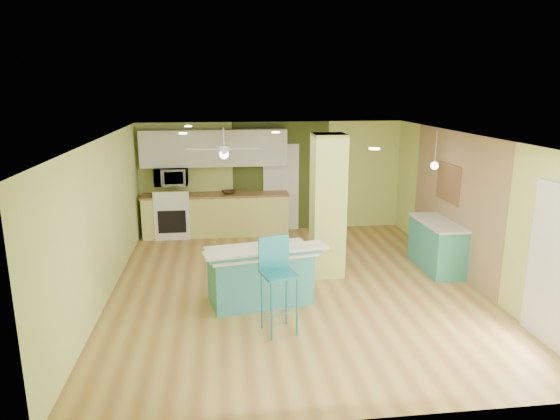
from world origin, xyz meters
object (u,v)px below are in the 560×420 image
object	(u,v)px
bar_stool	(277,269)
fruit_bowl	(229,192)
side_counter	(437,245)
peninsula	(260,275)
canister	(288,246)

from	to	relation	value
bar_stool	fruit_bowl	size ratio (longest dim) A/B	4.28
bar_stool	fruit_bowl	xyz separation A→B (m)	(-0.54, 4.65, 0.10)
side_counter	peninsula	bearing A→B (deg)	-162.12
fruit_bowl	bar_stool	bearing A→B (deg)	-83.39
canister	peninsula	bearing A→B (deg)	168.57
bar_stool	canister	world-z (taller)	bar_stool
fruit_bowl	canister	world-z (taller)	fruit_bowl
peninsula	bar_stool	size ratio (longest dim) A/B	1.41
side_counter	canister	bearing A→B (deg)	-158.35
peninsula	side_counter	bearing A→B (deg)	7.09
side_counter	canister	distance (m)	3.16
fruit_bowl	canister	distance (m)	3.89
side_counter	fruit_bowl	bearing A→B (deg)	144.38
bar_stool	side_counter	distance (m)	3.77
side_counter	fruit_bowl	xyz separation A→B (m)	(-3.71, 2.66, 0.53)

